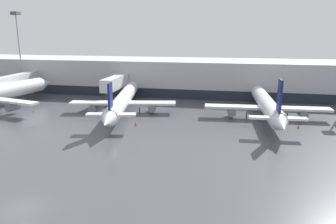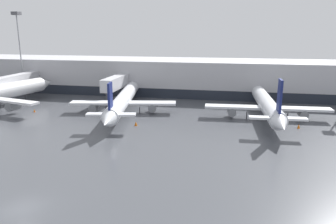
{
  "view_description": "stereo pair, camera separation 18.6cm",
  "coord_description": "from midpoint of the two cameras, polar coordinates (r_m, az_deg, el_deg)",
  "views": [
    {
      "loc": [
        19.06,
        -24.78,
        16.56
      ],
      "look_at": [
        8.51,
        28.43,
        3.0
      ],
      "focal_mm": 35.0,
      "sensor_mm": 36.0,
      "label": 1
    },
    {
      "loc": [
        19.24,
        -24.74,
        16.56
      ],
      "look_at": [
        8.51,
        28.43,
        3.0
      ],
      "focal_mm": 35.0,
      "sensor_mm": 36.0,
      "label": 2
    }
  ],
  "objects": [
    {
      "name": "ground_plane",
      "position": [
        35.41,
        -23.95,
        -15.16
      ],
      "size": [
        320.0,
        320.0,
        0.0
      ],
      "primitive_type": "plane",
      "color": "#424449"
    },
    {
      "name": "terminal_building",
      "position": [
        89.57,
        -1.18,
        6.29
      ],
      "size": [
        160.0,
        31.34,
        9.0
      ],
      "color": "#B2B2B7",
      "rests_on": "ground_plane"
    },
    {
      "name": "parked_jet_0",
      "position": [
        65.25,
        16.98,
        1.12
      ],
      "size": [
        23.7,
        32.89,
        9.22
      ],
      "rotation": [
        0.0,
        0.0,
        1.63
      ],
      "color": "silver",
      "rests_on": "ground_plane"
    },
    {
      "name": "parked_jet_1",
      "position": [
        67.95,
        -7.76,
        2.0
      ],
      "size": [
        21.87,
        37.21,
        8.26
      ],
      "rotation": [
        0.0,
        0.0,
        1.75
      ],
      "color": "silver",
      "rests_on": "ground_plane"
    },
    {
      "name": "traffic_cone_0",
      "position": [
        61.33,
        21.89,
        -2.31
      ],
      "size": [
        0.48,
        0.48,
        0.75
      ],
      "color": "orange",
      "rests_on": "ground_plane"
    },
    {
      "name": "traffic_cone_1",
      "position": [
        58.73,
        -5.54,
        -2.01
      ],
      "size": [
        0.51,
        0.51,
        0.78
      ],
      "color": "orange",
      "rests_on": "ground_plane"
    },
    {
      "name": "traffic_cone_2",
      "position": [
        73.74,
        -22.19,
        0.24
      ],
      "size": [
        0.4,
        0.4,
        0.61
      ],
      "color": "orange",
      "rests_on": "ground_plane"
    },
    {
      "name": "apron_light_mast_1",
      "position": [
        94.05,
        -24.6,
        12.68
      ],
      "size": [
        1.8,
        1.8,
        21.13
      ],
      "color": "gray",
      "rests_on": "ground_plane"
    }
  ]
}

